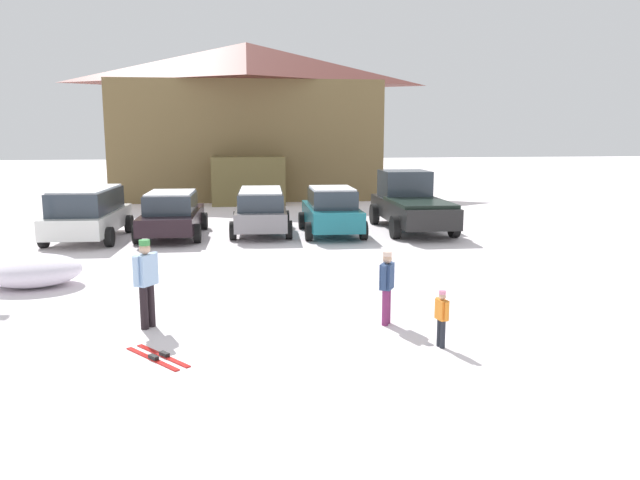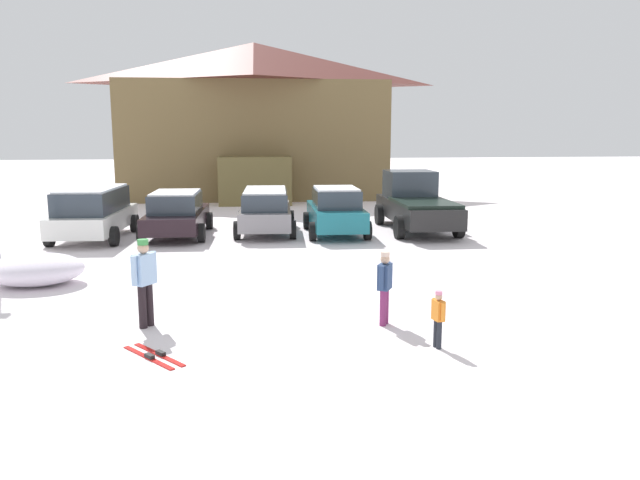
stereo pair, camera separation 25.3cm
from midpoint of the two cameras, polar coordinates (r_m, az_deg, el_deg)
The scene contains 12 objects.
ground at distance 7.38m, azimuth 2.06°, elevation -19.48°, with size 160.00×160.00×0.00m, color white.
ski_lodge at distance 36.33m, azimuth -5.78°, elevation 10.93°, with size 15.05×10.49×8.55m.
parked_white_suv at distance 22.49m, azimuth -19.71°, elevation 2.46°, with size 2.50×4.76×1.77m.
parked_black_sedan at distance 22.34m, azimuth -12.64°, elevation 2.39°, with size 2.34×4.75×1.59m.
parked_grey_wagon at distance 22.54m, azimuth -4.69°, elevation 2.82°, with size 2.33×4.60×1.59m.
parked_teal_hatchback at distance 22.19m, azimuth 1.77°, elevation 2.69°, with size 2.20×4.33×1.69m.
pickup_truck at distance 23.53m, azimuth 8.99°, elevation 3.34°, with size 2.47×5.78×2.15m.
skier_adult_in_blue_parka at distance 12.00m, azimuth -15.17°, elevation -3.36°, with size 0.43×0.52×1.67m.
skier_child_in_orange_jacket at distance 10.77m, azimuth 11.42°, elevation -6.83°, with size 0.18×0.36×0.99m.
skier_teen_in_navy_coat at distance 11.82m, azimuth 6.54°, elevation -4.01°, with size 0.34×0.46×1.41m.
pair_of_skis at distance 10.63m, azimuth -14.27°, elevation -10.21°, with size 1.12×1.34×0.08m.
plowed_snow_pile at distance 16.32m, azimuth -24.18°, elevation -2.46°, with size 2.25×1.80×0.75m, color white.
Camera 2 is at (-0.98, -6.35, 3.61)m, focal length 35.00 mm.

